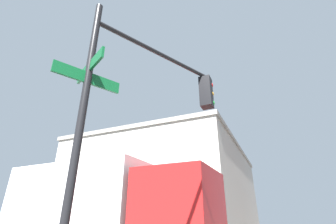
# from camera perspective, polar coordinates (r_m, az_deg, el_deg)

# --- Properties ---
(traffic_signal_near) EXTENTS (1.89, 3.31, 5.39)m
(traffic_signal_near) POSITION_cam_1_polar(r_m,az_deg,el_deg) (4.62, -3.10, 2.67)
(traffic_signal_near) COLOR black
(traffic_signal_near) RESTS_ON ground_plane
(building_stucco) EXTENTS (17.13, 24.01, 9.61)m
(building_stucco) POSITION_cam_1_polar(r_m,az_deg,el_deg) (31.62, 1.93, -18.58)
(building_stucco) COLOR #BCB7AD
(building_stucco) RESTS_ON ground_plane
(box_truck_second) EXTENTS (8.03, 2.69, 3.60)m
(box_truck_second) POSITION_cam_1_polar(r_m,az_deg,el_deg) (9.50, -15.22, -22.06)
(box_truck_second) COLOR #B21919
(box_truck_second) RESTS_ON ground_plane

